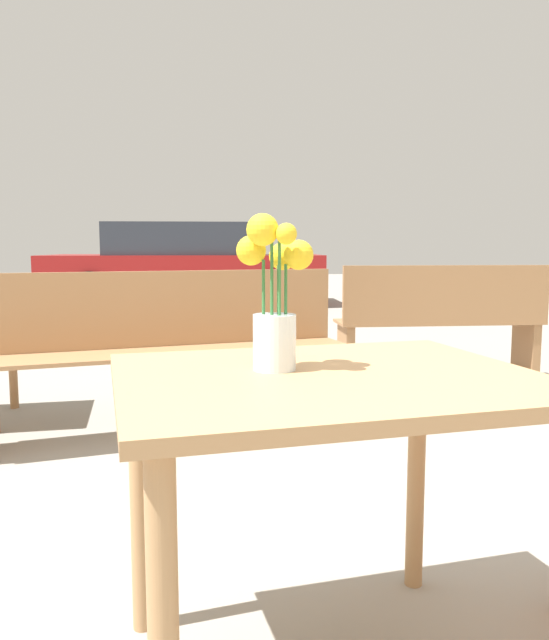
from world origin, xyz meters
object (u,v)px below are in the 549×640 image
Objects in this scene: table_front at (327,421)px; parked_car at (185,266)px; flower_vase at (274,302)px; bench_near at (164,343)px; bench_middle at (441,321)px.

table_front is 0.20× the size of parked_car.
bench_near is at bearing 96.55° from flower_vase.
table_front is 0.64× the size of bench_middle.
parked_car reaches higher than bench_middle.
bench_near reaches higher than table_front.
flower_vase reaches higher than bench_near.
bench_near is (-0.33, 1.99, -0.13)m from table_front.
parked_car is (-1.50, 6.59, 0.19)m from bench_middle.
flower_vase is 0.23× the size of bench_middle.
parked_car reaches higher than bench_near.
flower_vase is 1.98m from bench_near.
table_front is 3.25m from bench_middle.
bench_middle is at bearing 57.94° from flower_vase.
table_front is 0.48× the size of bench_near.
parked_car is at bearing 86.54° from bench_near.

